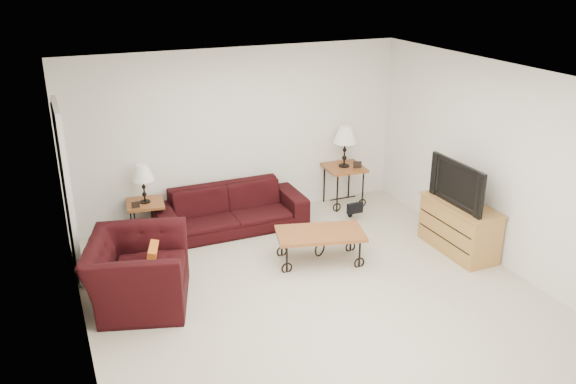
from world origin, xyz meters
The scene contains 20 objects.
ground centered at (0.00, 0.00, 0.00)m, with size 5.00×5.00×0.00m, color beige.
wall_back centered at (0.00, 2.50, 1.25)m, with size 5.00×0.02×2.50m, color white.
wall_front centered at (0.00, -2.50, 1.25)m, with size 5.00×0.02×2.50m, color white.
wall_left centered at (-2.50, 0.00, 1.25)m, with size 0.02×5.00×2.50m, color white.
wall_right centered at (2.50, 0.00, 1.25)m, with size 0.02×5.00×2.50m, color white.
ceiling centered at (0.00, 0.00, 2.50)m, with size 5.00×5.00×0.00m, color white.
doorway centered at (-2.47, 1.65, 1.02)m, with size 0.08×0.94×2.04m, color black.
sofa centered at (-0.32, 2.02, 0.31)m, with size 2.12×0.83×0.62m, color black.
side_table_left centered at (-1.47, 2.20, 0.27)m, with size 0.49×0.49×0.54m, color #9C5327.
side_table_right centered at (1.59, 2.20, 0.32)m, with size 0.59×0.59×0.64m, color #9C5327.
lamp_left centered at (-1.47, 2.20, 0.81)m, with size 0.30×0.30×0.54m, color black, non-canonical shape.
lamp_right centered at (1.59, 2.20, 0.96)m, with size 0.36×0.36×0.64m, color black, non-canonical shape.
photo_frame_left centered at (-1.62, 2.05, 0.58)m, with size 0.11×0.01×0.09m, color black.
photo_frame_right centered at (1.74, 2.05, 0.69)m, with size 0.13×0.02×0.11m, color black.
coffee_table centered at (0.42, 0.64, 0.21)m, with size 1.10×0.60×0.41m, color #9C5327.
armchair centered at (-1.88, 0.57, 0.39)m, with size 1.19×1.04×0.78m, color black.
throw_pillow centered at (-1.73, 0.52, 0.52)m, with size 0.35×0.09×0.35m, color #CC561A.
tv_stand centered at (2.23, 0.19, 0.34)m, with size 0.47×1.12×0.67m, color #C28348.
television centered at (2.21, 0.19, 0.96)m, with size 1.01×0.13×0.58m, color black.
backpack centered at (1.45, 1.71, 0.24)m, with size 0.38×0.29×0.49m, color black.
Camera 1 is at (-2.64, -5.43, 3.63)m, focal length 37.05 mm.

